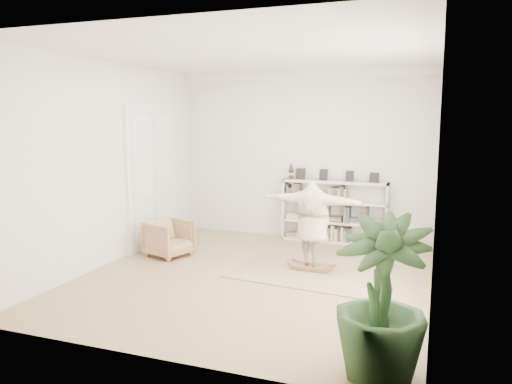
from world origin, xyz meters
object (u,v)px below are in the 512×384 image
armchair (169,238)px  rocker_board (312,267)px  bookshelf (334,212)px  person (312,221)px  houseplant (381,298)px

armchair → rocker_board: 2.78m
bookshelf → person: (0.05, -2.14, 0.24)m
armchair → houseplant: 5.35m
bookshelf → armchair: (-2.71, -2.16, -0.29)m
bookshelf → houseplant: size_ratio=1.32×
armchair → houseplant: bearing=-109.7°
rocker_board → person: size_ratio=0.32×
bookshelf → houseplant: 5.59m
armchair → person: person is taller
bookshelf → person: bearing=-88.5°
bookshelf → houseplant: houseplant is taller
rocker_board → houseplant: size_ratio=0.35×
bookshelf → armchair: bookshelf is taller
rocker_board → person: (0.00, 0.00, 0.81)m
rocker_board → armchair: bearing=-173.7°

